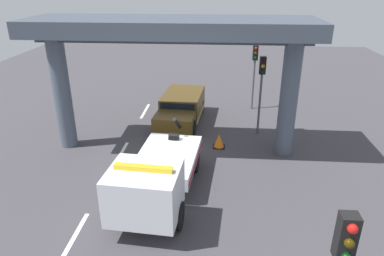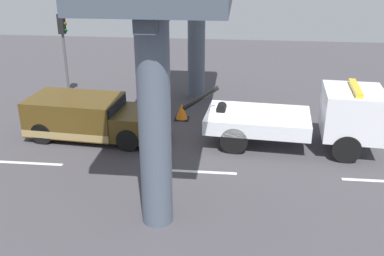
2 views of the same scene
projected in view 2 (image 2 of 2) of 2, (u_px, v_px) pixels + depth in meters
The scene contains 9 objects.
ground_plane at pixel (204, 142), 17.18m from camera, with size 60.00×40.00×0.10m, color #423F44.
lane_stripe_west at pixel (26, 163), 15.45m from camera, with size 2.60×0.16×0.01m, color silver.
lane_stripe_mid at pixel (198, 172), 14.85m from camera, with size 2.60×0.16×0.01m, color silver.
lane_stripe_east at pixel (383, 181), 14.26m from camera, with size 2.60×0.16×0.01m, color silver.
tow_truck_white at pixel (311, 117), 16.26m from camera, with size 7.33×2.86×2.46m.
towed_van_green at pixel (90, 118), 17.31m from camera, with size 5.35×2.58×1.58m.
traffic_light_near at pixel (63, 38), 20.71m from camera, with size 0.39×0.32×4.10m.
traffic_light_far at pixel (148, 37), 20.28m from camera, with size 0.39×0.32×4.26m.
traffic_cone_orange at pixel (182, 112), 19.22m from camera, with size 0.59×0.59×0.71m.
Camera 2 is at (1.21, -15.62, 7.04)m, focal length 41.53 mm.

